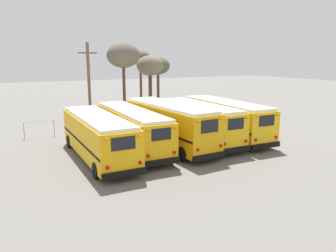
{
  "coord_description": "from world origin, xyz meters",
  "views": [
    {
      "loc": [
        -11.34,
        -21.63,
        6.66
      ],
      "look_at": [
        0.0,
        0.02,
        1.59
      ],
      "focal_mm": 35.0,
      "sensor_mm": 36.0,
      "label": 1
    }
  ],
  "objects_px": {
    "school_bus_4": "(225,118)",
    "bare_tree_0": "(150,67)",
    "utility_pole": "(89,84)",
    "bare_tree_3": "(140,59)",
    "school_bus_3": "(199,122)",
    "bare_tree_2": "(158,67)",
    "school_bus_1": "(132,128)",
    "school_bus_2": "(169,124)",
    "school_bus_0": "(98,135)",
    "bare_tree_1": "(123,56)"
  },
  "relations": [
    {
      "from": "school_bus_1",
      "to": "school_bus_3",
      "type": "height_order",
      "value": "school_bus_3"
    },
    {
      "from": "bare_tree_2",
      "to": "school_bus_1",
      "type": "bearing_deg",
      "value": -123.02
    },
    {
      "from": "school_bus_0",
      "to": "utility_pole",
      "type": "xyz_separation_m",
      "value": [
        2.4,
        11.14,
        2.62
      ]
    },
    {
      "from": "school_bus_2",
      "to": "bare_tree_0",
      "type": "bearing_deg",
      "value": 71.88
    },
    {
      "from": "school_bus_1",
      "to": "bare_tree_1",
      "type": "distance_m",
      "value": 11.25
    },
    {
      "from": "school_bus_0",
      "to": "school_bus_1",
      "type": "relative_size",
      "value": 0.96
    },
    {
      "from": "bare_tree_3",
      "to": "utility_pole",
      "type": "bearing_deg",
      "value": -141.35
    },
    {
      "from": "bare_tree_0",
      "to": "bare_tree_1",
      "type": "relative_size",
      "value": 0.85
    },
    {
      "from": "school_bus_4",
      "to": "bare_tree_1",
      "type": "distance_m",
      "value": 12.21
    },
    {
      "from": "bare_tree_2",
      "to": "bare_tree_3",
      "type": "bearing_deg",
      "value": 102.25
    },
    {
      "from": "school_bus_4",
      "to": "bare_tree_1",
      "type": "xyz_separation_m",
      "value": [
        -5.48,
        9.6,
        5.2
      ]
    },
    {
      "from": "utility_pole",
      "to": "bare_tree_0",
      "type": "height_order",
      "value": "utility_pole"
    },
    {
      "from": "school_bus_2",
      "to": "school_bus_4",
      "type": "distance_m",
      "value": 5.65
    },
    {
      "from": "school_bus_1",
      "to": "school_bus_3",
      "type": "distance_m",
      "value": 5.65
    },
    {
      "from": "bare_tree_1",
      "to": "school_bus_3",
      "type": "bearing_deg",
      "value": -74.98
    },
    {
      "from": "bare_tree_1",
      "to": "utility_pole",
      "type": "bearing_deg",
      "value": 169.0
    },
    {
      "from": "school_bus_0",
      "to": "school_bus_1",
      "type": "height_order",
      "value": "school_bus_1"
    },
    {
      "from": "bare_tree_1",
      "to": "school_bus_1",
      "type": "bearing_deg",
      "value": -107.36
    },
    {
      "from": "school_bus_3",
      "to": "bare_tree_1",
      "type": "height_order",
      "value": "bare_tree_1"
    },
    {
      "from": "school_bus_2",
      "to": "utility_pole",
      "type": "xyz_separation_m",
      "value": [
        -3.23,
        10.71,
        2.42
      ]
    },
    {
      "from": "school_bus_0",
      "to": "school_bus_2",
      "type": "height_order",
      "value": "school_bus_2"
    },
    {
      "from": "school_bus_2",
      "to": "bare_tree_3",
      "type": "relative_size",
      "value": 1.33
    },
    {
      "from": "school_bus_2",
      "to": "bare_tree_0",
      "type": "relative_size",
      "value": 1.47
    },
    {
      "from": "school_bus_1",
      "to": "school_bus_2",
      "type": "bearing_deg",
      "value": -11.07
    },
    {
      "from": "school_bus_3",
      "to": "school_bus_0",
      "type": "bearing_deg",
      "value": -176.17
    },
    {
      "from": "bare_tree_0",
      "to": "bare_tree_3",
      "type": "relative_size",
      "value": 0.91
    },
    {
      "from": "bare_tree_0",
      "to": "bare_tree_3",
      "type": "bearing_deg",
      "value": 77.43
    },
    {
      "from": "school_bus_0",
      "to": "bare_tree_2",
      "type": "distance_m",
      "value": 18.81
    },
    {
      "from": "school_bus_3",
      "to": "school_bus_4",
      "type": "bearing_deg",
      "value": 6.46
    },
    {
      "from": "school_bus_1",
      "to": "school_bus_2",
      "type": "distance_m",
      "value": 2.87
    },
    {
      "from": "school_bus_4",
      "to": "bare_tree_0",
      "type": "relative_size",
      "value": 1.48
    },
    {
      "from": "school_bus_1",
      "to": "bare_tree_2",
      "type": "height_order",
      "value": "bare_tree_2"
    },
    {
      "from": "utility_pole",
      "to": "school_bus_2",
      "type": "bearing_deg",
      "value": -73.2
    },
    {
      "from": "school_bus_0",
      "to": "school_bus_3",
      "type": "bearing_deg",
      "value": 3.83
    },
    {
      "from": "school_bus_0",
      "to": "bare_tree_3",
      "type": "height_order",
      "value": "bare_tree_3"
    },
    {
      "from": "school_bus_3",
      "to": "bare_tree_0",
      "type": "xyz_separation_m",
      "value": [
        1.03,
        11.63,
        4.06
      ]
    },
    {
      "from": "utility_pole",
      "to": "bare_tree_2",
      "type": "xyz_separation_m",
      "value": [
        9.09,
        3.18,
        1.48
      ]
    },
    {
      "from": "bare_tree_0",
      "to": "bare_tree_2",
      "type": "xyz_separation_m",
      "value": [
        2.01,
        2.13,
        -0.04
      ]
    },
    {
      "from": "bare_tree_3",
      "to": "school_bus_4",
      "type": "bearing_deg",
      "value": -88.2
    },
    {
      "from": "school_bus_4",
      "to": "school_bus_0",
      "type": "bearing_deg",
      "value": -175.51
    },
    {
      "from": "school_bus_4",
      "to": "bare_tree_0",
      "type": "distance_m",
      "value": 12.15
    },
    {
      "from": "utility_pole",
      "to": "bare_tree_3",
      "type": "distance_m",
      "value": 10.92
    },
    {
      "from": "school_bus_2",
      "to": "utility_pole",
      "type": "relative_size",
      "value": 1.26
    },
    {
      "from": "school_bus_4",
      "to": "bare_tree_1",
      "type": "height_order",
      "value": "bare_tree_1"
    },
    {
      "from": "utility_pole",
      "to": "bare_tree_1",
      "type": "bearing_deg",
      "value": -11.0
    },
    {
      "from": "utility_pole",
      "to": "bare_tree_1",
      "type": "height_order",
      "value": "bare_tree_1"
    },
    {
      "from": "school_bus_2",
      "to": "bare_tree_1",
      "type": "height_order",
      "value": "bare_tree_1"
    },
    {
      "from": "school_bus_0",
      "to": "school_bus_2",
      "type": "bearing_deg",
      "value": 4.37
    },
    {
      "from": "school_bus_2",
      "to": "bare_tree_1",
      "type": "relative_size",
      "value": 1.25
    },
    {
      "from": "school_bus_0",
      "to": "bare_tree_2",
      "type": "relative_size",
      "value": 1.48
    }
  ]
}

